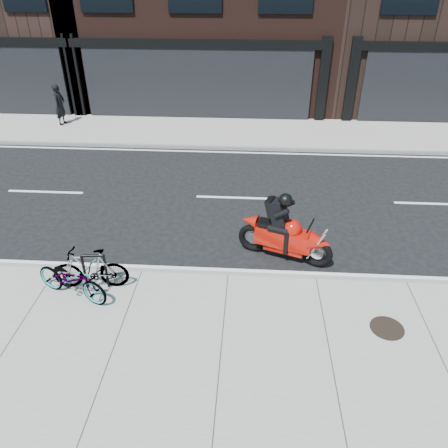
# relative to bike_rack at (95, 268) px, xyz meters

# --- Properties ---
(ground) EXTENTS (120.00, 120.00, 0.00)m
(ground) POSITION_rel_bike_rack_xyz_m (2.83, 2.60, -0.64)
(ground) COLOR black
(ground) RESTS_ON ground
(sidewalk_near) EXTENTS (60.00, 6.00, 0.13)m
(sidewalk_near) POSITION_rel_bike_rack_xyz_m (2.83, -2.40, -0.57)
(sidewalk_near) COLOR gray
(sidewalk_near) RESTS_ON ground
(sidewalk_far) EXTENTS (60.00, 3.50, 0.13)m
(sidewalk_far) POSITION_rel_bike_rack_xyz_m (2.83, 10.35, -0.57)
(sidewalk_far) COLOR gray
(sidewalk_far) RESTS_ON ground
(bike_rack) EXTENTS (0.52, 0.10, 0.87)m
(bike_rack) POSITION_rel_bike_rack_xyz_m (0.00, 0.00, 0.00)
(bike_rack) COLOR black
(bike_rack) RESTS_ON sidewalk_near
(bicycle_front) EXTENTS (1.86, 1.20, 0.92)m
(bicycle_front) POSITION_rel_bike_rack_xyz_m (-0.40, -0.33, -0.05)
(bicycle_front) COLOR gray
(bicycle_front) RESTS_ON sidewalk_near
(bicycle_rear) EXTENTS (1.66, 0.59, 0.98)m
(bicycle_rear) POSITION_rel_bike_rack_xyz_m (-0.10, 0.00, -0.02)
(bicycle_rear) COLOR gray
(bicycle_rear) RESTS_ON sidewalk_near
(motorcycle) EXTENTS (2.28, 1.18, 1.77)m
(motorcycle) POSITION_rel_bike_rack_xyz_m (4.23, 1.51, 0.08)
(motorcycle) COLOR black
(motorcycle) RESTS_ON ground
(pedestrian) EXTENTS (0.48, 0.66, 1.69)m
(pedestrian) POSITION_rel_bike_rack_xyz_m (-4.93, 10.70, 0.33)
(pedestrian) COLOR black
(pedestrian) RESTS_ON sidewalk_far
(manhole_cover) EXTENTS (0.86, 0.86, 0.02)m
(manhole_cover) POSITION_rel_bike_rack_xyz_m (6.03, -0.87, -0.50)
(manhole_cover) COLOR black
(manhole_cover) RESTS_ON sidewalk_near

